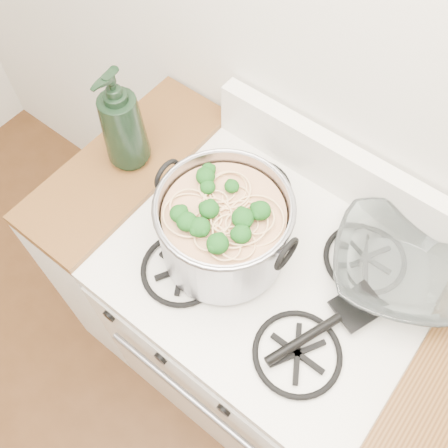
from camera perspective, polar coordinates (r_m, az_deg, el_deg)
gas_range at (r=1.68m, az=4.20°, el=-11.73°), size 0.76×0.66×0.92m
counter_left at (r=1.80m, az=-8.81°, el=-1.87°), size 0.25×0.65×0.92m
stock_pot at (r=1.15m, az=-0.00°, el=-0.52°), size 0.34×0.31×0.21m
spatula at (r=1.21m, az=15.13°, el=-8.95°), size 0.38×0.39×0.02m
glass_bowl at (r=1.27m, az=19.06°, el=-4.83°), size 0.17×0.17×0.03m
bottle at (r=1.31m, az=-11.68°, el=11.59°), size 0.13×0.13×0.31m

